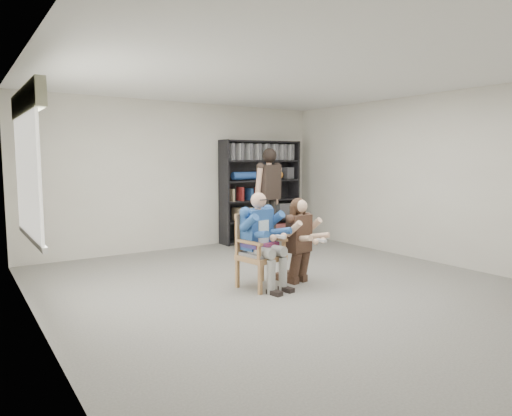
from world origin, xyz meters
TOP-DOWN VIEW (x-y plane):
  - room_shell at (0.00, 0.00)m, footprint 6.00×7.00m
  - floor at (0.00, 0.00)m, footprint 6.00×7.00m
  - window_left at (-2.95, 1.00)m, footprint 0.16×2.00m
  - armchair at (-0.29, 0.35)m, footprint 0.67×0.65m
  - seated_man at (-0.29, 0.35)m, footprint 0.68×0.86m
  - kneeling_woman at (0.29, 0.23)m, footprint 0.63×0.87m
  - bookshelf at (1.70, 3.28)m, footprint 1.80×0.38m
  - standing_man at (1.14, 2.19)m, footprint 0.65×0.45m

SIDE VIEW (x-z plane):
  - floor at x=0.00m, z-range -0.01..0.01m
  - armchair at x=-0.29m, z-range 0.00..1.00m
  - kneeling_woman at x=0.29m, z-range 0.00..1.19m
  - seated_man at x=-0.29m, z-range 0.00..1.30m
  - standing_man at x=1.14m, z-range 0.00..1.90m
  - bookshelf at x=1.70m, z-range 0.00..2.10m
  - room_shell at x=0.00m, z-range 0.00..2.80m
  - window_left at x=-2.95m, z-range 0.76..2.50m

